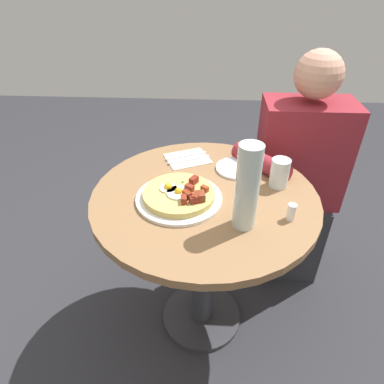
{
  "coord_description": "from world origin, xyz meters",
  "views": [
    {
      "loc": [
        -0.01,
        0.98,
        1.41
      ],
      "look_at": [
        0.04,
        0.02,
        0.74
      ],
      "focal_mm": 31.46,
      "sensor_mm": 36.0,
      "label": 1
    }
  ],
  "objects_px": {
    "knife": "(189,160)",
    "salt_shaker": "(291,212)",
    "bread_plate": "(237,168)",
    "water_bottle": "(247,188)",
    "person_seated": "(294,188)",
    "dining_table": "(204,230)",
    "breakfast_pizza": "(180,194)",
    "water_glass": "(280,173)",
    "pizza_plate": "(179,198)",
    "fork": "(186,156)"
  },
  "relations": [
    {
      "from": "knife",
      "to": "salt_shaker",
      "type": "distance_m",
      "value": 0.5
    },
    {
      "from": "bread_plate",
      "to": "water_bottle",
      "type": "xyz_separation_m",
      "value": [
        -0.0,
        0.34,
        0.13
      ]
    },
    {
      "from": "person_seated",
      "to": "knife",
      "type": "bearing_deg",
      "value": 15.97
    },
    {
      "from": "person_seated",
      "to": "water_bottle",
      "type": "xyz_separation_m",
      "value": [
        0.3,
        0.53,
        0.35
      ]
    },
    {
      "from": "dining_table",
      "to": "breakfast_pizza",
      "type": "bearing_deg",
      "value": 25.91
    },
    {
      "from": "person_seated",
      "to": "salt_shaker",
      "type": "xyz_separation_m",
      "value": [
        0.14,
        0.5,
        0.24
      ]
    },
    {
      "from": "water_glass",
      "to": "water_bottle",
      "type": "xyz_separation_m",
      "value": [
        0.14,
        0.23,
        0.09
      ]
    },
    {
      "from": "breakfast_pizza",
      "to": "salt_shaker",
      "type": "bearing_deg",
      "value": 166.97
    },
    {
      "from": "breakfast_pizza",
      "to": "water_glass",
      "type": "bearing_deg",
      "value": -162.62
    },
    {
      "from": "pizza_plate",
      "to": "water_bottle",
      "type": "distance_m",
      "value": 0.28
    },
    {
      "from": "fork",
      "to": "knife",
      "type": "xyz_separation_m",
      "value": [
        -0.01,
        0.03,
        0.0
      ]
    },
    {
      "from": "fork",
      "to": "knife",
      "type": "distance_m",
      "value": 0.04
    },
    {
      "from": "person_seated",
      "to": "bread_plate",
      "type": "distance_m",
      "value": 0.42
    },
    {
      "from": "fork",
      "to": "breakfast_pizza",
      "type": "bearing_deg",
      "value": 65.92
    },
    {
      "from": "pizza_plate",
      "to": "salt_shaker",
      "type": "xyz_separation_m",
      "value": [
        -0.37,
        0.09,
        0.02
      ]
    },
    {
      "from": "person_seated",
      "to": "water_bottle",
      "type": "height_order",
      "value": "person_seated"
    },
    {
      "from": "water_glass",
      "to": "salt_shaker",
      "type": "height_order",
      "value": "water_glass"
    },
    {
      "from": "bread_plate",
      "to": "water_glass",
      "type": "height_order",
      "value": "water_glass"
    },
    {
      "from": "bread_plate",
      "to": "water_glass",
      "type": "relative_size",
      "value": 1.56
    },
    {
      "from": "dining_table",
      "to": "water_bottle",
      "type": "xyz_separation_m",
      "value": [
        -0.12,
        0.16,
        0.31
      ]
    },
    {
      "from": "pizza_plate",
      "to": "dining_table",
      "type": "bearing_deg",
      "value": -155.89
    },
    {
      "from": "person_seated",
      "to": "pizza_plate",
      "type": "relative_size",
      "value": 3.79
    },
    {
      "from": "breakfast_pizza",
      "to": "knife",
      "type": "xyz_separation_m",
      "value": [
        -0.01,
        -0.27,
        -0.02
      ]
    },
    {
      "from": "breakfast_pizza",
      "to": "bread_plate",
      "type": "xyz_separation_m",
      "value": [
        -0.21,
        -0.22,
        -0.02
      ]
    },
    {
      "from": "person_seated",
      "to": "fork",
      "type": "relative_size",
      "value": 6.31
    },
    {
      "from": "water_glass",
      "to": "knife",
      "type": "bearing_deg",
      "value": -25.78
    },
    {
      "from": "knife",
      "to": "salt_shaker",
      "type": "bearing_deg",
      "value": 110.17
    },
    {
      "from": "person_seated",
      "to": "water_glass",
      "type": "relative_size",
      "value": 10.54
    },
    {
      "from": "bread_plate",
      "to": "person_seated",
      "type": "bearing_deg",
      "value": -146.55
    },
    {
      "from": "fork",
      "to": "water_bottle",
      "type": "relative_size",
      "value": 0.65
    },
    {
      "from": "breakfast_pizza",
      "to": "fork",
      "type": "relative_size",
      "value": 1.38
    },
    {
      "from": "pizza_plate",
      "to": "water_glass",
      "type": "height_order",
      "value": "water_glass"
    },
    {
      "from": "fork",
      "to": "dining_table",
      "type": "bearing_deg",
      "value": 83.74
    },
    {
      "from": "pizza_plate",
      "to": "water_glass",
      "type": "relative_size",
      "value": 2.78
    },
    {
      "from": "dining_table",
      "to": "pizza_plate",
      "type": "height_order",
      "value": "pizza_plate"
    },
    {
      "from": "water_bottle",
      "to": "dining_table",
      "type": "bearing_deg",
      "value": -52.04
    },
    {
      "from": "breakfast_pizza",
      "to": "water_glass",
      "type": "distance_m",
      "value": 0.37
    },
    {
      "from": "fork",
      "to": "knife",
      "type": "relative_size",
      "value": 1.0
    },
    {
      "from": "water_glass",
      "to": "salt_shaker",
      "type": "xyz_separation_m",
      "value": [
        -0.01,
        0.19,
        -0.02
      ]
    },
    {
      "from": "dining_table",
      "to": "person_seated",
      "type": "bearing_deg",
      "value": -138.57
    },
    {
      "from": "breakfast_pizza",
      "to": "knife",
      "type": "relative_size",
      "value": 1.38
    },
    {
      "from": "person_seated",
      "to": "bread_plate",
      "type": "height_order",
      "value": "person_seated"
    },
    {
      "from": "bread_plate",
      "to": "knife",
      "type": "relative_size",
      "value": 0.94
    },
    {
      "from": "dining_table",
      "to": "bread_plate",
      "type": "xyz_separation_m",
      "value": [
        -0.12,
        -0.18,
        0.18
      ]
    },
    {
      "from": "dining_table",
      "to": "fork",
      "type": "distance_m",
      "value": 0.33
    },
    {
      "from": "fork",
      "to": "water_bottle",
      "type": "distance_m",
      "value": 0.49
    },
    {
      "from": "fork",
      "to": "salt_shaker",
      "type": "bearing_deg",
      "value": 108.83
    },
    {
      "from": "knife",
      "to": "water_glass",
      "type": "bearing_deg",
      "value": 130.14
    },
    {
      "from": "dining_table",
      "to": "breakfast_pizza",
      "type": "height_order",
      "value": "breakfast_pizza"
    },
    {
      "from": "knife",
      "to": "water_bottle",
      "type": "xyz_separation_m",
      "value": [
        -0.2,
        0.39,
        0.13
      ]
    }
  ]
}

